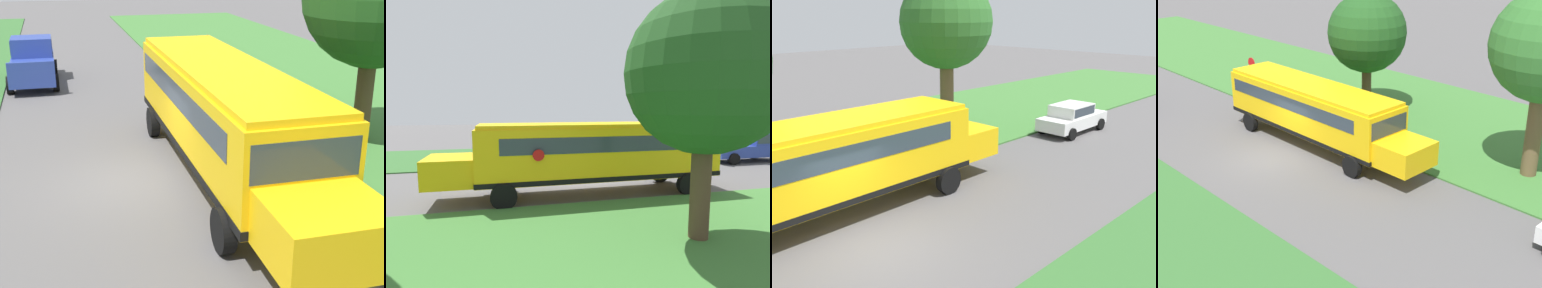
# 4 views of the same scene
# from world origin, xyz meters

# --- Properties ---
(ground_plane) EXTENTS (120.00, 120.00, 0.00)m
(ground_plane) POSITION_xyz_m (0.00, 0.00, 0.00)
(ground_plane) COLOR #565454
(grass_verge) EXTENTS (12.00, 80.00, 0.08)m
(grass_verge) POSITION_xyz_m (-10.00, 0.00, 0.04)
(grass_verge) COLOR #3D7533
(grass_verge) RESTS_ON ground
(grass_far_side) EXTENTS (10.00, 80.00, 0.07)m
(grass_far_side) POSITION_xyz_m (9.00, 0.00, 0.04)
(grass_far_side) COLOR #33662D
(grass_far_side) RESTS_ON ground
(school_bus) EXTENTS (2.84, 12.42, 3.16)m
(school_bus) POSITION_xyz_m (-2.66, 0.23, 1.92)
(school_bus) COLOR yellow
(school_bus) RESTS_ON ground
(pickup_truck) EXTENTS (2.28, 5.40, 2.10)m
(pickup_truck) POSITION_xyz_m (2.70, -13.06, 1.07)
(pickup_truck) COLOR #283D93
(pickup_truck) RESTS_ON ground
(oak_tree_beside_bus) EXTENTS (4.48, 4.48, 7.01)m
(oak_tree_beside_bus) POSITION_xyz_m (-7.87, -1.40, 4.74)
(oak_tree_beside_bus) COLOR #4C3826
(oak_tree_beside_bus) RESTS_ON ground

